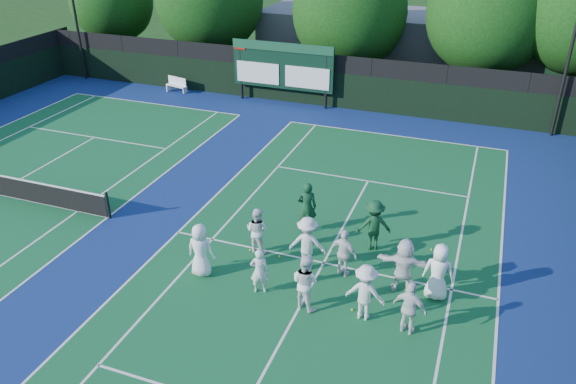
% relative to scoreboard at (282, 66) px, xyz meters
% --- Properties ---
extents(ground, '(120.00, 120.00, 0.00)m').
position_rel_scoreboard_xyz_m(ground, '(7.01, -15.59, -2.19)').
color(ground, '#13340E').
rests_on(ground, ground).
extents(court_apron, '(34.00, 32.00, 0.01)m').
position_rel_scoreboard_xyz_m(court_apron, '(1.01, -14.59, -2.19)').
color(court_apron, navy).
rests_on(court_apron, ground).
extents(near_court, '(11.05, 23.85, 0.01)m').
position_rel_scoreboard_xyz_m(near_court, '(7.01, -14.59, -2.18)').
color(near_court, '#105228').
rests_on(near_court, ground).
extents(back_fence, '(34.00, 0.08, 3.00)m').
position_rel_scoreboard_xyz_m(back_fence, '(1.01, 0.41, -0.83)').
color(back_fence, black).
rests_on(back_fence, ground).
extents(scoreboard, '(6.00, 0.21, 3.55)m').
position_rel_scoreboard_xyz_m(scoreboard, '(0.00, 0.00, 0.00)').
color(scoreboard, black).
rests_on(scoreboard, ground).
extents(clubhouse, '(18.00, 6.00, 4.00)m').
position_rel_scoreboard_xyz_m(clubhouse, '(5.01, 8.41, -0.19)').
color(clubhouse, slate).
rests_on(clubhouse, ground).
extents(bench, '(1.50, 0.73, 0.92)m').
position_rel_scoreboard_xyz_m(bench, '(-6.88, -0.22, -1.70)').
color(bench, white).
rests_on(bench, ground).
extents(tree_a, '(5.58, 5.58, 7.17)m').
position_rel_scoreboard_xyz_m(tree_a, '(-13.83, 3.99, 2.03)').
color(tree_a, '#311F0D').
rests_on(tree_a, ground).
extents(tree_b, '(6.94, 6.94, 8.46)m').
position_rel_scoreboard_xyz_m(tree_b, '(-6.31, 3.99, 2.61)').
color(tree_b, '#311F0D').
rests_on(tree_b, ground).
extents(tree_c, '(6.78, 6.78, 8.08)m').
position_rel_scoreboard_xyz_m(tree_c, '(2.91, 3.99, 2.33)').
color(tree_c, '#311F0D').
rests_on(tree_c, ground).
extents(tree_d, '(6.78, 6.78, 8.50)m').
position_rel_scoreboard_xyz_m(tree_d, '(10.69, 3.99, 2.74)').
color(tree_d, '#311F0D').
rests_on(tree_d, ground).
extents(tennis_ball_0, '(0.07, 0.07, 0.07)m').
position_rel_scoreboard_xyz_m(tennis_ball_0, '(5.51, -14.78, -2.16)').
color(tennis_ball_0, '#CDE01A').
rests_on(tennis_ball_0, ground).
extents(tennis_ball_1, '(0.07, 0.07, 0.07)m').
position_rel_scoreboard_xyz_m(tennis_ball_1, '(10.25, -12.58, -2.16)').
color(tennis_ball_1, '#CDE01A').
rests_on(tennis_ball_1, ground).
extents(tennis_ball_2, '(0.07, 0.07, 0.07)m').
position_rel_scoreboard_xyz_m(tennis_ball_2, '(8.77, -16.85, -2.16)').
color(tennis_ball_2, '#CDE01A').
rests_on(tennis_ball_2, ground).
extents(tennis_ball_3, '(0.07, 0.07, 0.07)m').
position_rel_scoreboard_xyz_m(tennis_ball_3, '(4.44, -14.78, -2.16)').
color(tennis_ball_3, '#CDE01A').
rests_on(tennis_ball_3, ground).
extents(tennis_ball_4, '(0.07, 0.07, 0.07)m').
position_rel_scoreboard_xyz_m(tennis_ball_4, '(8.77, -13.56, -2.16)').
color(tennis_ball_4, '#CDE01A').
rests_on(tennis_ball_4, ground).
extents(tennis_ball_5, '(0.07, 0.07, 0.07)m').
position_rel_scoreboard_xyz_m(tennis_ball_5, '(8.51, -16.60, -2.16)').
color(tennis_ball_5, '#CDE01A').
rests_on(tennis_ball_5, ground).
extents(player_front_0, '(0.93, 0.65, 1.81)m').
position_rel_scoreboard_xyz_m(player_front_0, '(3.54, -16.50, -1.29)').
color(player_front_0, white).
rests_on(player_front_0, ground).
extents(player_front_1, '(0.65, 0.54, 1.53)m').
position_rel_scoreboard_xyz_m(player_front_1, '(5.62, -16.70, -1.43)').
color(player_front_1, silver).
rests_on(player_front_1, ground).
extents(player_front_2, '(1.03, 0.92, 1.76)m').
position_rel_scoreboard_xyz_m(player_front_2, '(7.14, -16.87, -1.31)').
color(player_front_2, white).
rests_on(player_front_2, ground).
extents(player_front_3, '(1.16, 0.69, 1.77)m').
position_rel_scoreboard_xyz_m(player_front_3, '(8.88, -16.76, -1.31)').
color(player_front_3, silver).
rests_on(player_front_3, ground).
extents(player_front_4, '(1.04, 0.61, 1.66)m').
position_rel_scoreboard_xyz_m(player_front_4, '(10.16, -16.94, -1.36)').
color(player_front_4, silver).
rests_on(player_front_4, ground).
extents(player_back_0, '(0.87, 0.72, 1.64)m').
position_rel_scoreboard_xyz_m(player_back_0, '(4.68, -14.67, -1.37)').
color(player_back_0, white).
rests_on(player_back_0, ground).
extents(player_back_1, '(1.28, 0.85, 1.85)m').
position_rel_scoreboard_xyz_m(player_back_1, '(6.57, -14.99, -1.26)').
color(player_back_1, silver).
rests_on(player_back_1, ground).
extents(player_back_2, '(1.04, 0.70, 1.64)m').
position_rel_scoreboard_xyz_m(player_back_2, '(7.78, -14.97, -1.37)').
color(player_back_2, silver).
rests_on(player_back_2, ground).
extents(player_back_3, '(1.71, 0.62, 1.81)m').
position_rel_scoreboard_xyz_m(player_back_3, '(9.67, -15.11, -1.28)').
color(player_back_3, silver).
rests_on(player_back_3, ground).
extents(player_back_4, '(0.93, 0.63, 1.84)m').
position_rel_scoreboard_xyz_m(player_back_4, '(10.68, -15.09, -1.27)').
color(player_back_4, white).
rests_on(player_back_4, ground).
extents(coach_left, '(0.83, 0.69, 1.93)m').
position_rel_scoreboard_xyz_m(coach_left, '(5.82, -12.84, -1.22)').
color(coach_left, '#103C20').
rests_on(coach_left, ground).
extents(coach_right, '(1.36, 1.09, 1.84)m').
position_rel_scoreboard_xyz_m(coach_right, '(8.31, -13.15, -1.27)').
color(coach_right, '#103C1E').
rests_on(coach_right, ground).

